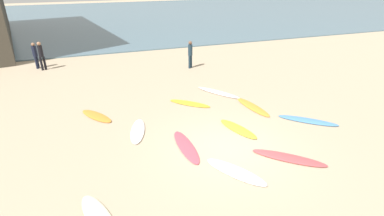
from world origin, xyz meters
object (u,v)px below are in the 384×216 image
(surfboard_4, at_px, (308,120))
(beachgoer_near, at_px, (35,54))
(surfboard_6, at_px, (218,92))
(surfboard_9, at_px, (289,158))
(surfboard_5, at_px, (138,131))
(surfboard_10, at_px, (96,116))
(surfboard_3, at_px, (236,172))
(surfboard_1, at_px, (186,146))
(beachgoer_mid, at_px, (41,54))
(surfboard_8, at_px, (238,129))
(surfboard_2, at_px, (253,107))
(beachgoer_far, at_px, (190,53))
(surfboard_0, at_px, (190,103))

(surfboard_4, height_order, beachgoer_near, beachgoer_near)
(surfboard_6, relative_size, surfboard_9, 1.04)
(surfboard_5, height_order, surfboard_10, same)
(surfboard_3, bearing_deg, surfboard_1, -94.24)
(surfboard_3, distance_m, surfboard_9, 2.04)
(surfboard_1, xyz_separation_m, surfboard_3, (1.01, -1.92, 0.01))
(surfboard_10, bearing_deg, beachgoer_mid, -103.75)
(surfboard_1, relative_size, surfboard_8, 1.19)
(surfboard_2, height_order, surfboard_10, surfboard_10)
(surfboard_6, bearing_deg, surfboard_3, -142.28)
(surfboard_2, relative_size, beachgoer_far, 1.34)
(surfboard_10, relative_size, beachgoer_near, 1.15)
(surfboard_1, xyz_separation_m, beachgoer_mid, (-5.69, 11.66, 0.98))
(surfboard_1, bearing_deg, beachgoer_mid, -64.48)
(surfboard_1, xyz_separation_m, surfboard_9, (3.04, -1.84, 0.01))
(surfboard_3, height_order, surfboard_9, surfboard_9)
(surfboard_4, bearing_deg, surfboard_9, -8.58)
(surfboard_8, height_order, surfboard_9, surfboard_8)
(surfboard_4, distance_m, beachgoer_mid, 16.03)
(surfboard_6, relative_size, surfboard_10, 1.34)
(beachgoer_near, bearing_deg, beachgoer_mid, 50.76)
(surfboard_9, bearing_deg, surfboard_0, 59.44)
(surfboard_5, relative_size, surfboard_9, 0.82)
(surfboard_0, relative_size, surfboard_8, 1.06)
(surfboard_6, xyz_separation_m, surfboard_8, (-0.84, -3.80, -0.00))
(surfboard_5, bearing_deg, beachgoer_mid, -52.38)
(surfboard_0, height_order, surfboard_9, surfboard_9)
(surfboard_3, xyz_separation_m, beachgoer_mid, (-6.70, 13.57, 0.97))
(surfboard_10, bearing_deg, surfboard_6, 154.04)
(surfboard_3, relative_size, surfboard_4, 0.89)
(surfboard_0, distance_m, surfboard_9, 5.62)
(surfboard_5, distance_m, beachgoer_near, 11.51)
(surfboard_0, distance_m, surfboard_10, 4.26)
(surfboard_2, height_order, surfboard_3, surfboard_3)
(surfboard_0, bearing_deg, beachgoer_far, -156.52)
(beachgoer_mid, bearing_deg, surfboard_8, 101.58)
(surfboard_5, bearing_deg, surfboard_1, 144.98)
(surfboard_1, bearing_deg, beachgoer_near, -63.89)
(beachgoer_mid, bearing_deg, surfboard_2, 111.30)
(surfboard_4, bearing_deg, surfboard_2, -101.71)
(surfboard_5, xyz_separation_m, surfboard_9, (4.49, -3.54, -0.00))
(surfboard_5, relative_size, beachgoer_mid, 1.12)
(surfboard_3, distance_m, surfboard_4, 4.94)
(surfboard_5, relative_size, beachgoer_far, 1.15)
(surfboard_1, xyz_separation_m, surfboard_5, (-1.45, 1.70, 0.01))
(surfboard_5, height_order, surfboard_6, surfboard_6)
(surfboard_2, height_order, beachgoer_mid, beachgoer_mid)
(surfboard_6, bearing_deg, surfboard_4, -94.14)
(surfboard_3, bearing_deg, beachgoer_mid, -95.69)
(surfboard_10, bearing_deg, surfboard_0, 146.18)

